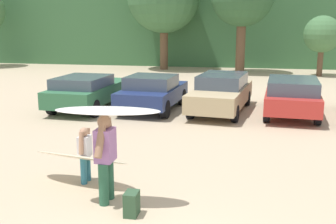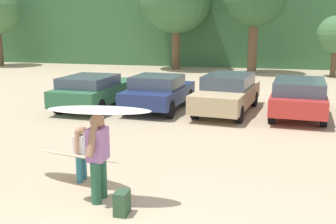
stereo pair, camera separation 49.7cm
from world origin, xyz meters
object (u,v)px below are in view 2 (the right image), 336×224
at_px(surfboard_cream, 76,156).
at_px(backpack_dropped, 122,203).
at_px(parked_car_tan, 227,93).
at_px(person_adult, 98,153).
at_px(surfboard_white, 99,110).
at_px(parked_car_red, 299,96).
at_px(person_child, 81,150).
at_px(parked_car_navy, 159,92).
at_px(parked_car_forest_green, 95,90).

relative_size(surfboard_cream, backpack_dropped, 5.27).
distance_m(surfboard_cream, backpack_dropped, 2.00).
relative_size(parked_car_tan, backpack_dropped, 11.02).
xyz_separation_m(person_adult, surfboard_white, (0.12, -0.15, 0.88)).
distance_m(surfboard_white, surfboard_cream, 1.86).
bearing_deg(parked_car_red, surfboard_white, 159.01).
distance_m(person_child, surfboard_cream, 0.16).
relative_size(parked_car_navy, parked_car_tan, 0.84).
bearing_deg(parked_car_forest_green, surfboard_cream, -156.43).
relative_size(person_child, surfboard_cream, 0.52).
distance_m(surfboard_white, backpack_dropped, 1.76).
relative_size(person_adult, person_child, 1.41).
xyz_separation_m(parked_car_red, surfboard_cream, (-5.20, -7.90, -0.18)).
bearing_deg(person_child, backpack_dropped, 137.38).
xyz_separation_m(surfboard_white, surfboard_cream, (-0.97, 0.93, -1.27)).
height_order(parked_car_tan, parked_car_red, parked_car_tan).
bearing_deg(parked_car_red, surfboard_cream, 151.23).
xyz_separation_m(parked_car_forest_green, parked_car_tan, (5.34, 0.47, 0.02)).
xyz_separation_m(parked_car_navy, surfboard_white, (1.13, -8.73, 1.13)).
bearing_deg(person_child, parked_car_red, -122.24).
relative_size(surfboard_white, surfboard_cream, 0.86).
height_order(person_child, backpack_dropped, person_child).
bearing_deg(surfboard_white, backpack_dropped, 141.49).
bearing_deg(parked_car_forest_green, person_child, -155.71).
xyz_separation_m(parked_car_tan, backpack_dropped, (-1.05, -9.34, -0.55)).
bearing_deg(parked_car_navy, person_child, -173.72).
xyz_separation_m(parked_car_forest_green, backpack_dropped, (4.29, -8.87, -0.52)).
xyz_separation_m(parked_car_navy, parked_car_red, (5.36, 0.10, 0.04)).
height_order(parked_car_forest_green, person_adult, person_adult).
distance_m(parked_car_tan, parked_car_red, 2.66).
bearing_deg(backpack_dropped, parked_car_forest_green, 115.83).
xyz_separation_m(person_child, backpack_dropped, (1.43, -1.37, -0.48)).
bearing_deg(parked_car_forest_green, surfboard_white, -152.77).
xyz_separation_m(parked_car_navy, surfboard_cream, (0.16, -7.80, -0.15)).
xyz_separation_m(parked_car_forest_green, surfboard_cream, (2.79, -7.60, -0.15)).
bearing_deg(parked_car_red, backpack_dropped, 162.61).
distance_m(parked_car_tan, backpack_dropped, 9.42).
bearing_deg(backpack_dropped, parked_car_tan, 83.59).
bearing_deg(person_child, parked_car_tan, -106.20).
xyz_separation_m(parked_car_navy, backpack_dropped, (1.66, -9.07, -0.52)).
bearing_deg(parked_car_red, person_adult, 158.01).
relative_size(parked_car_forest_green, parked_car_tan, 0.95).
height_order(parked_car_navy, parked_car_tan, parked_car_tan).
bearing_deg(surfboard_cream, surfboard_white, 147.38).
relative_size(person_adult, surfboard_cream, 0.74).
height_order(parked_car_red, person_child, parked_car_red).
distance_m(parked_car_navy, parked_car_tan, 2.72).
xyz_separation_m(person_child, surfboard_white, (0.90, -1.03, 1.17)).
height_order(person_child, surfboard_cream, person_child).
relative_size(person_child, backpack_dropped, 2.77).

